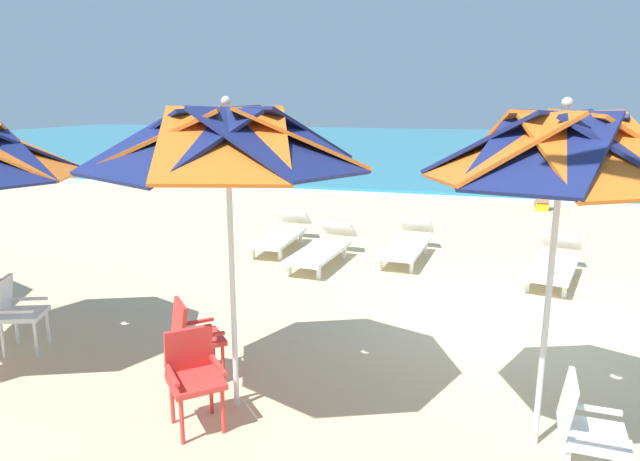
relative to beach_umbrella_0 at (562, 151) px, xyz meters
name	(u,v)px	position (x,y,z in m)	size (l,w,h in m)	color
ground_plane	(512,324)	(-0.06, 2.66, -2.43)	(80.00, 80.00, 0.00)	beige
sea	(491,146)	(-0.06, 30.45, -2.38)	(80.00, 36.00, 0.10)	teal
surf_foam	(497,199)	(-0.06, 12.15, -2.42)	(80.00, 0.70, 0.01)	white
beach_umbrella_0	(562,151)	(0.00, 0.00, 0.00)	(2.07, 2.07, 2.82)	silver
plastic_chair_0	(585,428)	(0.27, -0.50, -1.93)	(0.49, 0.47, 0.87)	white
beach_umbrella_1	(227,141)	(-2.63, -0.14, 0.03)	(2.48, 2.48, 2.83)	silver
plastic_chair_1	(193,372)	(-2.86, -0.51, -1.93)	(0.63, 0.63, 0.87)	red
plastic_chair_2	(193,335)	(-3.24, 0.21, -1.93)	(0.63, 0.63, 0.87)	red
plastic_chair_3	(17,310)	(-5.49, 0.30, -1.93)	(0.59, 0.57, 0.87)	white
sun_lounger_0	(554,262)	(0.64, 4.77, -2.15)	(1.10, 2.23, 0.62)	white
sun_lounger_1	(407,243)	(-1.76, 5.36, -2.15)	(0.79, 2.19, 0.62)	white
sun_lounger_2	(322,248)	(-3.13, 4.63, -2.15)	(0.81, 2.19, 0.62)	white
sun_lounger_3	(281,234)	(-4.17, 5.43, -2.15)	(0.68, 2.16, 0.62)	white
beachgoer_seated	(542,198)	(1.00, 10.91, -2.14)	(0.30, 0.93, 0.92)	yellow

